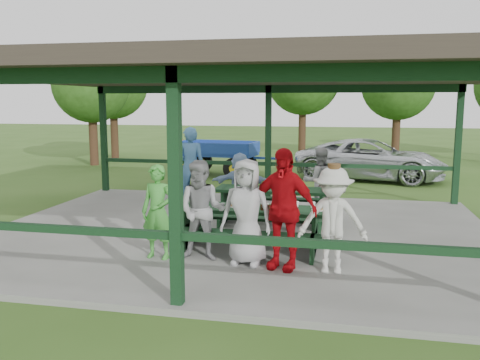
% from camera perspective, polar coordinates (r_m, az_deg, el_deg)
% --- Properties ---
extents(ground, '(90.00, 90.00, 0.00)m').
position_cam_1_polar(ground, '(10.30, -0.12, -6.25)').
color(ground, '#305219').
rests_on(ground, ground).
extents(concrete_slab, '(10.00, 8.00, 0.10)m').
position_cam_1_polar(concrete_slab, '(10.29, -0.12, -5.98)').
color(concrete_slab, slate).
rests_on(concrete_slab, ground).
extents(pavilion_structure, '(10.60, 8.60, 3.24)m').
position_cam_1_polar(pavilion_structure, '(9.96, -0.12, 11.64)').
color(pavilion_structure, black).
rests_on(pavilion_structure, concrete_slab).
extents(picnic_table_near, '(2.59, 1.39, 0.75)m').
position_cam_1_polar(picnic_table_near, '(8.93, 1.20, -4.81)').
color(picnic_table_near, black).
rests_on(picnic_table_near, concrete_slab).
extents(picnic_table_far, '(2.42, 1.39, 0.75)m').
position_cam_1_polar(picnic_table_far, '(10.84, 3.70, -2.42)').
color(picnic_table_far, black).
rests_on(picnic_table_far, concrete_slab).
extents(table_setting, '(2.30, 0.45, 0.10)m').
position_cam_1_polar(table_setting, '(8.85, 2.68, -2.89)').
color(table_setting, white).
rests_on(table_setting, picnic_table_near).
extents(contestant_green, '(0.61, 0.43, 1.57)m').
position_cam_1_polar(contestant_green, '(8.46, -9.21, -3.55)').
color(contestant_green, green).
rests_on(contestant_green, concrete_slab).
extents(contestant_grey_left, '(0.83, 0.66, 1.65)m').
position_cam_1_polar(contestant_grey_left, '(8.28, -4.30, -3.45)').
color(contestant_grey_left, gray).
rests_on(contestant_grey_left, concrete_slab).
extents(contestant_grey_mid, '(0.87, 0.61, 1.69)m').
position_cam_1_polar(contestant_grey_mid, '(8.05, 0.74, -3.62)').
color(contestant_grey_mid, '#9D9C9F').
rests_on(contestant_grey_mid, concrete_slab).
extents(contestant_red, '(1.19, 0.76, 1.89)m').
position_cam_1_polar(contestant_red, '(7.84, 4.81, -3.24)').
color(contestant_red, '#A7070E').
rests_on(contestant_red, concrete_slab).
extents(contestant_white_fedora, '(1.06, 0.62, 1.67)m').
position_cam_1_polar(contestant_white_fedora, '(7.78, 10.36, -4.45)').
color(contestant_white_fedora, beige).
rests_on(contestant_white_fedora, concrete_slab).
extents(spectator_lblue, '(1.38, 0.64, 1.43)m').
position_cam_1_polar(spectator_lblue, '(11.68, -0.01, -0.37)').
color(spectator_lblue, '#7C99C0').
rests_on(spectator_lblue, concrete_slab).
extents(spectator_blue, '(0.81, 0.63, 1.97)m').
position_cam_1_polar(spectator_blue, '(12.59, -5.59, 1.51)').
color(spectator_blue, teal).
rests_on(spectator_blue, concrete_slab).
extents(spectator_grey, '(0.89, 0.78, 1.55)m').
position_cam_1_polar(spectator_grey, '(11.68, 8.89, -0.16)').
color(spectator_grey, gray).
rests_on(spectator_grey, concrete_slab).
extents(pickup_truck, '(5.37, 3.23, 1.40)m').
position_cam_1_polar(pickup_truck, '(18.03, 14.48, 2.24)').
color(pickup_truck, silver).
rests_on(pickup_truck, ground).
extents(farm_trailer, '(3.85, 1.94, 1.34)m').
position_cam_1_polar(farm_trailer, '(18.51, -2.54, 2.57)').
color(farm_trailer, navy).
rests_on(farm_trailer, ground).
extents(tree_far_left, '(3.28, 3.28, 5.13)m').
position_cam_1_polar(tree_far_left, '(24.93, -14.12, 10.39)').
color(tree_far_left, '#372516').
rests_on(tree_far_left, ground).
extents(tree_left, '(3.56, 3.56, 5.57)m').
position_cam_1_polar(tree_left, '(25.26, 7.10, 11.24)').
color(tree_left, '#372516').
rests_on(tree_left, ground).
extents(tree_mid, '(3.26, 3.26, 5.09)m').
position_cam_1_polar(tree_mid, '(24.12, 17.35, 10.25)').
color(tree_mid, '#372516').
rests_on(tree_mid, ground).
extents(tree_edge_left, '(3.17, 3.17, 4.96)m').
position_cam_1_polar(tree_edge_left, '(22.27, -16.38, 10.21)').
color(tree_edge_left, '#372516').
rests_on(tree_edge_left, ground).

